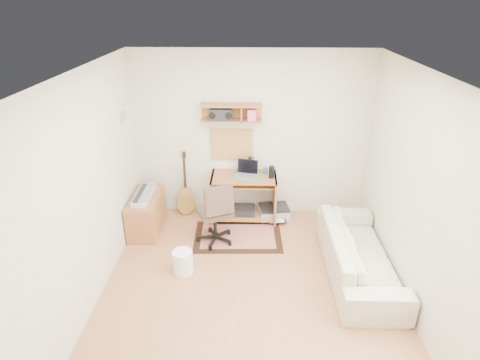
{
  "coord_description": "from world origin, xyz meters",
  "views": [
    {
      "loc": [
        -0.02,
        -3.81,
        3.29
      ],
      "look_at": [
        -0.15,
        1.05,
        1.0
      ],
      "focal_mm": 29.78,
      "sensor_mm": 36.0,
      "label": 1
    }
  ],
  "objects_px": {
    "desk": "(244,198)",
    "sofa": "(360,247)",
    "cabinet": "(146,213)",
    "task_chair": "(215,212)",
    "printer": "(274,212)"
  },
  "relations": [
    {
      "from": "printer",
      "to": "desk",
      "type": "bearing_deg",
      "value": 177.9
    },
    {
      "from": "desk",
      "to": "task_chair",
      "type": "xyz_separation_m",
      "value": [
        -0.4,
        -0.66,
        0.12
      ]
    },
    {
      "from": "cabinet",
      "to": "sofa",
      "type": "distance_m",
      "value": 3.12
    },
    {
      "from": "cabinet",
      "to": "sofa",
      "type": "bearing_deg",
      "value": -18.28
    },
    {
      "from": "task_chair",
      "to": "cabinet",
      "type": "bearing_deg",
      "value": 139.81
    },
    {
      "from": "task_chair",
      "to": "sofa",
      "type": "relative_size",
      "value": 0.49
    },
    {
      "from": "desk",
      "to": "printer",
      "type": "relative_size",
      "value": 2.1
    },
    {
      "from": "task_chair",
      "to": "cabinet",
      "type": "xyz_separation_m",
      "value": [
        -1.07,
        0.32,
        -0.22
      ]
    },
    {
      "from": "cabinet",
      "to": "sofa",
      "type": "relative_size",
      "value": 0.45
    },
    {
      "from": "desk",
      "to": "sofa",
      "type": "bearing_deg",
      "value": -41.53
    },
    {
      "from": "sofa",
      "to": "task_chair",
      "type": "bearing_deg",
      "value": 70.69
    },
    {
      "from": "desk",
      "to": "printer",
      "type": "height_order",
      "value": "desk"
    },
    {
      "from": "cabinet",
      "to": "desk",
      "type": "bearing_deg",
      "value": 13.07
    },
    {
      "from": "desk",
      "to": "cabinet",
      "type": "bearing_deg",
      "value": -166.93
    },
    {
      "from": "desk",
      "to": "sofa",
      "type": "xyz_separation_m",
      "value": [
        1.49,
        -1.32,
        0.01
      ]
    }
  ]
}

